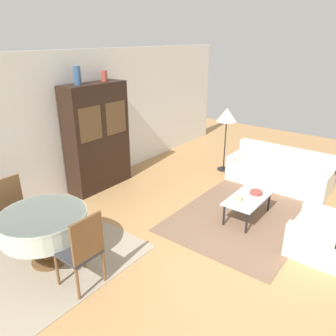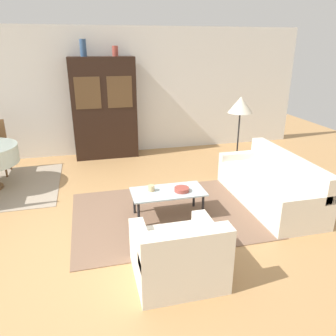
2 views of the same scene
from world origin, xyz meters
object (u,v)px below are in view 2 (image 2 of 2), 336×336
(display_cabinet, at_px, (104,109))
(floor_lamp, at_px, (240,107))
(armchair, at_px, (178,256))
(bowl, at_px, (182,189))
(couch, at_px, (271,186))
(cup, at_px, (151,188))
(vase_tall, at_px, (83,48))
(vase_short, at_px, (115,51))
(coffee_table, at_px, (168,194))

(display_cabinet, relative_size, floor_lamp, 1.45)
(armchair, relative_size, display_cabinet, 0.43)
(floor_lamp, height_order, bowl, floor_lamp)
(couch, height_order, cup, couch)
(couch, xyz_separation_m, vase_tall, (-2.65, 2.92, 1.99))
(bowl, bearing_deg, cup, 164.41)
(cup, bearing_deg, vase_short, 92.42)
(armchair, distance_m, coffee_table, 1.34)
(armchair, height_order, display_cabinet, display_cabinet)
(couch, distance_m, armchair, 2.35)
(coffee_table, distance_m, bowl, 0.20)
(armchair, xyz_separation_m, bowl, (0.40, 1.27, 0.15))
(display_cabinet, height_order, bowl, display_cabinet)
(armchair, bearing_deg, bowl, 72.32)
(couch, xyz_separation_m, display_cabinet, (-2.31, 2.92, 0.78))
(coffee_table, bearing_deg, display_cabinet, 102.13)
(coffee_table, height_order, cup, cup)
(coffee_table, distance_m, vase_tall, 3.68)
(display_cabinet, relative_size, vase_short, 10.43)
(cup, height_order, bowl, cup)
(couch, bearing_deg, vase_tall, 42.19)
(couch, distance_m, vase_tall, 4.42)
(coffee_table, xyz_separation_m, vase_tall, (-0.98, 2.99, 1.91))
(floor_lamp, relative_size, vase_tall, 4.46)
(vase_tall, bearing_deg, bowl, -69.13)
(coffee_table, distance_m, display_cabinet, 3.14)
(armchair, height_order, coffee_table, armchair)
(floor_lamp, distance_m, cup, 2.48)
(couch, height_order, vase_short, vase_short)
(couch, distance_m, bowl, 1.50)
(coffee_table, bearing_deg, armchair, -99.39)
(display_cabinet, bearing_deg, armchair, -84.37)
(coffee_table, height_order, bowl, bowl)
(vase_short, bearing_deg, couch, -55.29)
(armchair, distance_m, vase_tall, 4.81)
(coffee_table, height_order, display_cabinet, display_cabinet)
(armchair, relative_size, cup, 9.62)
(vase_short, bearing_deg, armchair, -88.24)
(armchair, distance_m, floor_lamp, 3.46)
(bowl, distance_m, vase_short, 3.57)
(armchair, xyz_separation_m, cup, (-0.01, 1.38, 0.17))
(vase_tall, bearing_deg, armchair, -80.04)
(couch, relative_size, floor_lamp, 1.39)
(floor_lamp, bearing_deg, coffee_table, -140.84)
(floor_lamp, height_order, cup, floor_lamp)
(coffee_table, relative_size, vase_tall, 3.15)
(couch, bearing_deg, coffee_table, 92.48)
(floor_lamp, relative_size, vase_short, 7.22)
(armchair, height_order, cup, armchair)
(bowl, bearing_deg, armchair, -107.68)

